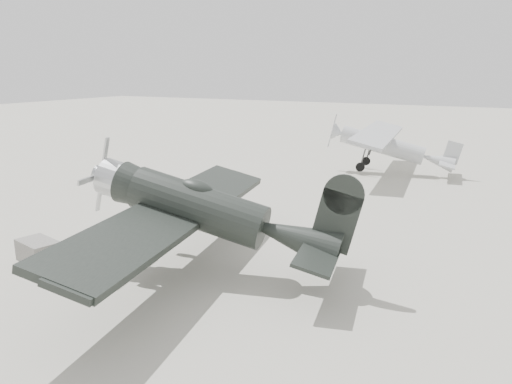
% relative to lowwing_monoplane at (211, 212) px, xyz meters
% --- Properties ---
extents(ground, '(160.00, 160.00, 0.00)m').
position_rel_lowwing_monoplane_xyz_m(ground, '(0.62, 3.55, -2.11)').
color(ground, '#ACA898').
rests_on(ground, ground).
extents(lowwing_monoplane, '(8.94, 12.42, 3.99)m').
position_rel_lowwing_monoplane_xyz_m(lowwing_monoplane, '(0.00, 0.00, 0.00)').
color(lowwing_monoplane, black).
rests_on(lowwing_monoplane, ground).
extents(highwing_monoplane, '(8.11, 11.41, 3.23)m').
position_rel_lowwing_monoplane_xyz_m(highwing_monoplane, '(1.30, 19.00, -0.09)').
color(highwing_monoplane, '#A4A7A9').
rests_on(highwing_monoplane, ground).
extents(equipment_block, '(1.72, 1.29, 0.77)m').
position_rel_lowwing_monoplane_xyz_m(equipment_block, '(-5.95, -1.94, -1.73)').
color(equipment_block, '#605D59').
rests_on(equipment_block, ground).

